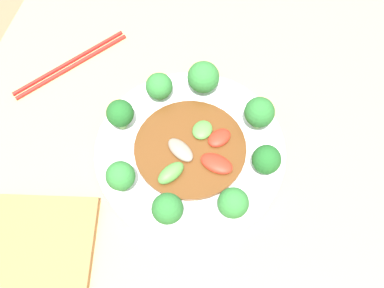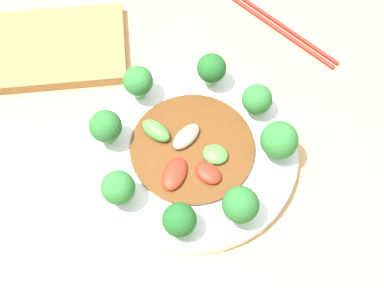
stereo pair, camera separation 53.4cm
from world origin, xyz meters
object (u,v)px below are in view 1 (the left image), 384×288
at_px(stirfry_center, 193,150).
at_px(broccoli_northwest, 121,176).
at_px(broccoli_east, 203,77).
at_px(broccoli_southeast, 259,113).
at_px(broccoli_northeast, 159,86).
at_px(chopsticks, 71,64).
at_px(cutting_board, 35,277).
at_px(plate, 192,153).
at_px(broccoli_north, 120,114).
at_px(broccoli_south, 266,160).
at_px(broccoli_southwest, 233,203).
at_px(broccoli_west, 169,209).

bearing_deg(stirfry_center, broccoli_northwest, 134.55).
height_order(broccoli_east, broccoli_southeast, broccoli_southeast).
xyz_separation_m(broccoli_northeast, chopsticks, (0.04, 0.19, -0.05)).
xyz_separation_m(broccoli_northwest, cutting_board, (-0.17, 0.08, -0.05)).
xyz_separation_m(plate, broccoli_north, (0.01, 0.13, 0.05)).
bearing_deg(broccoli_south, broccoli_northwest, 113.56).
height_order(plate, broccoli_southwest, broccoli_southwest).
distance_m(broccoli_west, stirfry_center, 0.13).
relative_size(plate, broccoli_southeast, 4.95).
bearing_deg(broccoli_east, broccoli_southeast, -113.64).
bearing_deg(chopsticks, broccoli_northeast, -100.74).
bearing_deg(broccoli_northeast, broccoli_southwest, -136.20).
bearing_deg(broccoli_south, cutting_board, 131.95).
xyz_separation_m(broccoli_east, chopsticks, (-0.00, 0.26, -0.05)).
height_order(broccoli_southwest, cutting_board, broccoli_southwest).
relative_size(plate, broccoli_northeast, 5.82).
height_order(stirfry_center, chopsticks, stirfry_center).
bearing_deg(broccoli_northwest, broccoli_southwest, -88.97).
relative_size(broccoli_west, chopsticks, 0.32).
height_order(plate, broccoli_west, broccoli_west).
height_order(broccoli_west, broccoli_southeast, same).
height_order(plate, broccoli_northeast, broccoli_northeast).
height_order(broccoli_northwest, broccoli_east, same).
bearing_deg(broccoli_south, chopsticks, 72.20).
bearing_deg(stirfry_center, broccoli_west, 177.79).
xyz_separation_m(stirfry_center, chopsticks, (0.13, 0.27, -0.02)).
bearing_deg(broccoli_north, broccoli_east, -45.81).
bearing_deg(chopsticks, plate, -114.76).
relative_size(broccoli_northwest, cutting_board, 0.22).
xyz_separation_m(plate, cutting_board, (-0.27, 0.17, 0.00)).
height_order(broccoli_southeast, chopsticks, broccoli_southeast).
bearing_deg(broccoli_west, plate, -0.66).
bearing_deg(broccoli_northwest, chopsticks, 39.58).
bearing_deg(broccoli_southeast, stirfry_center, 131.72).
distance_m(broccoli_northwest, broccoli_southeast, 0.25).
height_order(broccoli_south, broccoli_southeast, broccoli_southeast).
bearing_deg(broccoli_south, broccoli_southwest, 159.30).
relative_size(plate, broccoli_north, 5.20).
bearing_deg(stirfry_center, broccoli_north, 81.95).
bearing_deg(broccoli_east, stirfry_center, -172.37).
distance_m(broccoli_southeast, broccoli_northeast, 0.18).
xyz_separation_m(broccoli_north, broccoli_west, (-0.14, -0.13, 0.00)).
distance_m(broccoli_southeast, stirfry_center, 0.13).
distance_m(broccoli_northwest, broccoli_west, 0.09).
bearing_deg(broccoli_southeast, broccoli_south, -160.12).
bearing_deg(broccoli_southwest, cutting_board, 123.90).
height_order(broccoli_southeast, broccoli_northeast, broccoli_southeast).
bearing_deg(broccoli_northeast, broccoli_east, -62.38).
distance_m(broccoli_east, broccoli_west, 0.25).
height_order(broccoli_north, broccoli_west, broccoli_west).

